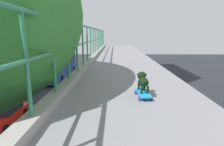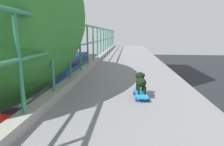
% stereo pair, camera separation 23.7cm
% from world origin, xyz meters
% --- Properties ---
extents(car_silver_fifth, '(2.01, 4.05, 1.49)m').
position_xyz_m(car_silver_fifth, '(-4.60, 9.39, 0.71)').
color(car_silver_fifth, '#ACB3BD').
rests_on(car_silver_fifth, ground).
extents(car_red_taxi_sixth, '(1.85, 4.37, 1.53)m').
position_xyz_m(car_red_taxi_sixth, '(-7.63, 12.63, 0.67)').
color(car_red_taxi_sixth, red).
rests_on(car_red_taxi_sixth, ground).
extents(car_yellow_cab_seventh, '(1.91, 4.59, 1.52)m').
position_xyz_m(car_yellow_cab_seventh, '(-4.58, 15.96, 0.67)').
color(car_yellow_cab_seventh, yellow).
rests_on(car_yellow_cab_seventh, ground).
extents(city_bus, '(2.69, 11.79, 3.34)m').
position_xyz_m(city_bus, '(-8.04, 27.81, 1.89)').
color(city_bus, '#21498C').
rests_on(city_bus, ground).
extents(toy_skateboard, '(0.24, 0.48, 0.09)m').
position_xyz_m(toy_skateboard, '(1.10, 2.99, 5.76)').
color(toy_skateboard, '#1A95D8').
rests_on(toy_skateboard, overpass_deck).
extents(small_dog, '(0.18, 0.39, 0.30)m').
position_xyz_m(small_dog, '(1.10, 3.04, 5.96)').
color(small_dog, black).
rests_on(small_dog, toy_skateboard).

